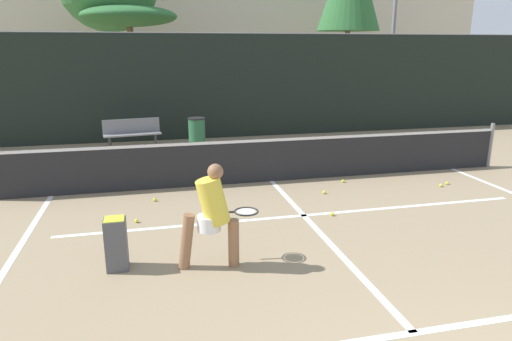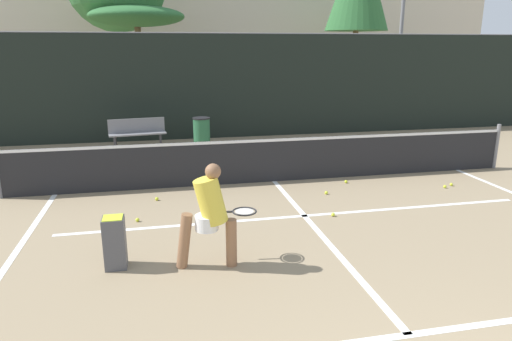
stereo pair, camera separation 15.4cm
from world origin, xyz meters
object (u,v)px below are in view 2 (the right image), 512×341
Objects in this scene: player_practicing at (210,212)px; trash_bin at (202,132)px; courtside_bench at (137,133)px; parked_car at (172,109)px; ball_hopper at (115,241)px.

player_practicing is 1.65× the size of trash_bin.
courtside_bench is 4.04m from parked_car.
trash_bin is (1.82, -0.15, -0.03)m from courtside_bench.
trash_bin reaches higher than courtside_bench.
player_practicing is 0.88× the size of courtside_bench.
ball_hopper is (-1.25, 0.23, -0.39)m from player_practicing.
courtside_bench is (-1.22, 7.70, -0.30)m from player_practicing.
trash_bin is (1.84, 7.31, 0.06)m from ball_hopper.
player_practicing is at bearing -89.37° from parked_car.
player_practicing is at bearing -10.46° from ball_hopper.
player_practicing is at bearing -94.53° from trash_bin.
courtside_bench is at bearing 89.82° from ball_hopper.
courtside_bench is at bearing -105.73° from parked_car.
player_practicing is at bearing -88.70° from courtside_bench.
parked_car is (1.12, 11.36, 0.24)m from ball_hopper.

